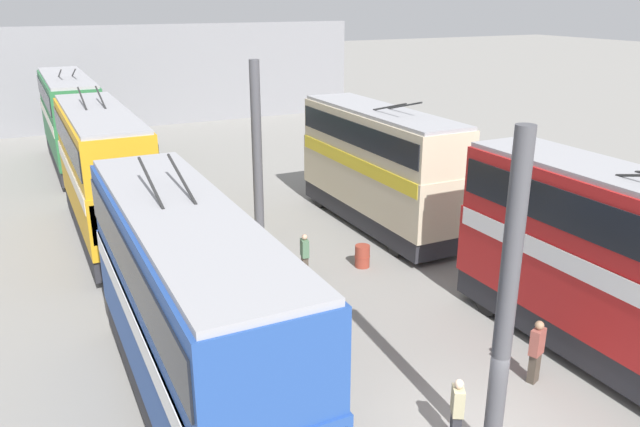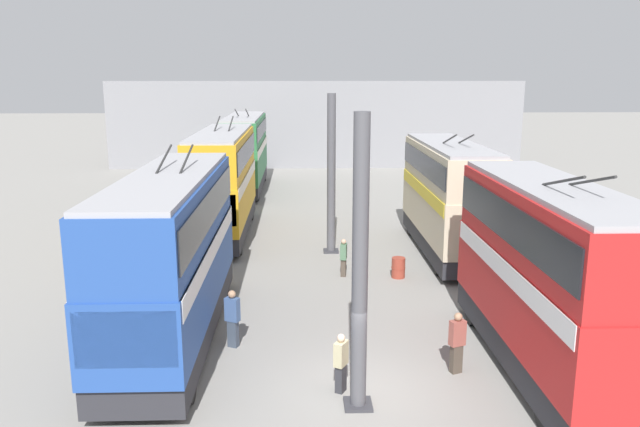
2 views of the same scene
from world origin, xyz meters
name	(u,v)px [view 1 (image 1 of 2)]	position (x,y,z in m)	size (l,w,h in m)	color
depot_back_wall	(130,77)	(39.62, 0.00, 3.74)	(0.50, 36.00, 7.49)	gray
support_column_near	(506,312)	(-0.73, 0.00, 3.49)	(0.70, 0.70, 7.23)	#4C4C51
support_column_far	(257,159)	(13.03, 0.00, 3.49)	(0.70, 0.70, 7.23)	#4C4C51
bus_left_near	(612,257)	(1.09, -5.29, 2.97)	(9.30, 2.54, 5.84)	black
bus_left_far	(379,161)	(12.73, -5.29, 2.87)	(9.54, 2.54, 5.68)	black
bus_right_near	(189,305)	(3.40, 5.29, 2.94)	(10.46, 2.54, 5.80)	black
bus_right_mid	(103,168)	(16.24, 5.29, 3.01)	(10.04, 2.54, 5.90)	black
bus_right_far	(70,116)	(28.98, 5.29, 2.99)	(10.76, 2.54, 5.86)	black
person_by_right_row	(278,374)	(2.83, 3.45, 0.95)	(0.40, 0.48, 1.78)	#384251
person_by_left_row	(536,350)	(0.96, -2.86, 0.93)	(0.37, 0.48, 1.75)	#473D33
person_aisle_midway	(305,254)	(9.47, -0.33, 0.81)	(0.46, 0.32, 1.55)	#473D33
person_aisle_foreground	(457,410)	(0.00, 0.38, 0.83)	(0.48, 0.42, 1.59)	#2D2D33
oil_drum	(362,256)	(9.21, -2.54, 0.41)	(0.57, 0.57, 0.83)	#933828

